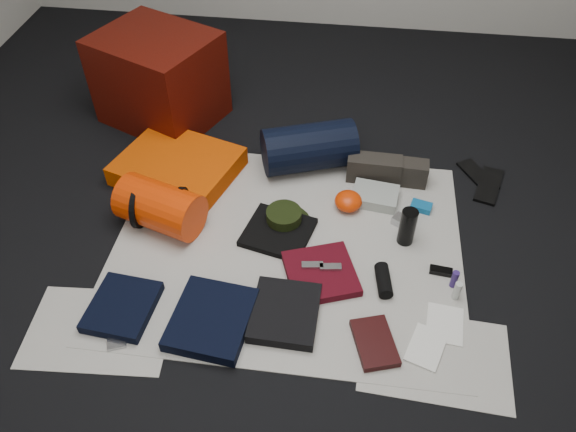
# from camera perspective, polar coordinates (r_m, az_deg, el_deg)

# --- Properties ---
(floor) EXTENTS (4.50, 4.50, 0.02)m
(floor) POSITION_cam_1_polar(r_m,az_deg,el_deg) (2.62, -0.08, -3.28)
(floor) COLOR black
(floor) RESTS_ON ground
(newspaper_mat) EXTENTS (1.60, 1.30, 0.01)m
(newspaper_mat) POSITION_cam_1_polar(r_m,az_deg,el_deg) (2.61, -0.08, -3.09)
(newspaper_mat) COLOR silver
(newspaper_mat) RESTS_ON floor
(newspaper_sheet_front_left) EXTENTS (0.61, 0.44, 0.00)m
(newspaper_sheet_front_left) POSITION_cam_1_polar(r_m,az_deg,el_deg) (2.46, -18.59, -10.84)
(newspaper_sheet_front_left) COLOR silver
(newspaper_sheet_front_left) RESTS_ON floor
(newspaper_sheet_front_right) EXTENTS (0.60, 0.43, 0.00)m
(newspaper_sheet_front_right) POSITION_cam_1_polar(r_m,az_deg,el_deg) (2.34, 14.66, -13.68)
(newspaper_sheet_front_right) COLOR silver
(newspaper_sheet_front_right) RESTS_ON floor
(red_cabinet) EXTENTS (0.76, 0.71, 0.51)m
(red_cabinet) POSITION_cam_1_polar(r_m,az_deg,el_deg) (3.35, -12.94, 13.47)
(red_cabinet) COLOR #490C05
(red_cabinet) RESTS_ON floor
(sleeping_pad) EXTENTS (0.69, 0.62, 0.10)m
(sleeping_pad) POSITION_cam_1_polar(r_m,az_deg,el_deg) (3.00, -11.11, 5.00)
(sleeping_pad) COLOR #D74602
(sleeping_pad) RESTS_ON newspaper_mat
(stuff_sack) EXTENTS (0.44, 0.34, 0.23)m
(stuff_sack) POSITION_cam_1_polar(r_m,az_deg,el_deg) (2.69, -12.86, 0.92)
(stuff_sack) COLOR red
(stuff_sack) RESTS_ON newspaper_mat
(sack_strap_left) EXTENTS (0.02, 0.22, 0.22)m
(sack_strap_left) POSITION_cam_1_polar(r_m,az_deg,el_deg) (2.73, -14.83, 1.01)
(sack_strap_left) COLOR black
(sack_strap_left) RESTS_ON newspaper_mat
(sack_strap_right) EXTENTS (0.02, 0.22, 0.22)m
(sack_strap_right) POSITION_cam_1_polar(r_m,az_deg,el_deg) (2.67, -10.81, 0.64)
(sack_strap_right) COLOR black
(sack_strap_right) RESTS_ON newspaper_mat
(navy_duffel) EXTENTS (0.53, 0.40, 0.25)m
(navy_duffel) POSITION_cam_1_polar(r_m,az_deg,el_deg) (2.95, 2.14, 6.98)
(navy_duffel) COLOR black
(navy_duffel) RESTS_ON newspaper_mat
(boonie_brim) EXTENTS (0.35, 0.35, 0.01)m
(boonie_brim) POSITION_cam_1_polar(r_m,az_deg,el_deg) (2.71, -0.41, -0.73)
(boonie_brim) COLOR black
(boonie_brim) RESTS_ON newspaper_mat
(boonie_crown) EXTENTS (0.17, 0.17, 0.07)m
(boonie_crown) POSITION_cam_1_polar(r_m,az_deg,el_deg) (2.68, -0.42, -0.12)
(boonie_crown) COLOR black
(boonie_crown) RESTS_ON boonie_brim
(hiking_boot_left) EXTENTS (0.28, 0.11, 0.14)m
(hiking_boot_left) POSITION_cam_1_polar(r_m,az_deg,el_deg) (2.93, 8.73, 4.77)
(hiking_boot_left) COLOR #2B2822
(hiking_boot_left) RESTS_ON newspaper_mat
(hiking_boot_right) EXTENTS (0.26, 0.11, 0.13)m
(hiking_boot_right) POSITION_cam_1_polar(r_m,az_deg,el_deg) (2.95, 11.48, 4.44)
(hiking_boot_right) COLOR #2B2822
(hiking_boot_right) RESTS_ON newspaper_mat
(flip_flop_left) EXTENTS (0.21, 0.27, 0.01)m
(flip_flop_left) POSITION_cam_1_polar(r_m,az_deg,el_deg) (3.13, 18.71, 3.91)
(flip_flop_left) COLOR black
(flip_flop_left) RESTS_ON floor
(flip_flop_right) EXTENTS (0.18, 0.30, 0.02)m
(flip_flop_right) POSITION_cam_1_polar(r_m,az_deg,el_deg) (3.09, 19.73, 2.95)
(flip_flop_right) COLOR black
(flip_flop_right) RESTS_ON floor
(trousers_navy_a) EXTENTS (0.28, 0.31, 0.05)m
(trousers_navy_a) POSITION_cam_1_polar(r_m,az_deg,el_deg) (2.46, -16.48, -8.84)
(trousers_navy_a) COLOR black
(trousers_navy_a) RESTS_ON newspaper_mat
(trousers_navy_b) EXTENTS (0.35, 0.38, 0.06)m
(trousers_navy_b) POSITION_cam_1_polar(r_m,az_deg,el_deg) (2.35, -7.78, -10.34)
(trousers_navy_b) COLOR black
(trousers_navy_b) RESTS_ON newspaper_mat
(trousers_charcoal) EXTENTS (0.28, 0.32, 0.05)m
(trousers_charcoal) POSITION_cam_1_polar(r_m,az_deg,el_deg) (2.35, -0.32, -9.79)
(trousers_charcoal) COLOR black
(trousers_charcoal) RESTS_ON newspaper_mat
(black_tshirt) EXTENTS (0.36, 0.34, 0.03)m
(black_tshirt) POSITION_cam_1_polar(r_m,az_deg,el_deg) (2.65, -1.01, -1.65)
(black_tshirt) COLOR black
(black_tshirt) RESTS_ON newspaper_mat
(red_shirt) EXTENTS (0.38, 0.38, 0.04)m
(red_shirt) POSITION_cam_1_polar(r_m,az_deg,el_deg) (2.48, 3.35, -5.85)
(red_shirt) COLOR #480711
(red_shirt) RESTS_ON newspaper_mat
(orange_stuff_sack) EXTENTS (0.17, 0.17, 0.09)m
(orange_stuff_sack) POSITION_cam_1_polar(r_m,az_deg,el_deg) (2.77, 6.14, 1.52)
(orange_stuff_sack) COLOR red
(orange_stuff_sack) RESTS_ON newspaper_mat
(first_aid_pouch) EXTENTS (0.24, 0.20, 0.06)m
(first_aid_pouch) POSITION_cam_1_polar(r_m,az_deg,el_deg) (2.84, 8.84, 2.02)
(first_aid_pouch) COLOR gray
(first_aid_pouch) RESTS_ON newspaper_mat
(water_bottle) EXTENTS (0.08, 0.08, 0.19)m
(water_bottle) POSITION_cam_1_polar(r_m,az_deg,el_deg) (2.62, 12.04, -1.07)
(water_bottle) COLOR black
(water_bottle) RESTS_ON newspaper_mat
(speaker) EXTENTS (0.09, 0.17, 0.06)m
(speaker) POSITION_cam_1_polar(r_m,az_deg,el_deg) (2.47, 9.68, -6.46)
(speaker) COLOR black
(speaker) RESTS_ON newspaper_mat
(compact_camera) EXTENTS (0.12, 0.11, 0.04)m
(compact_camera) POSITION_cam_1_polar(r_m,az_deg,el_deg) (2.74, 11.62, -0.62)
(compact_camera) COLOR #ACADB1
(compact_camera) RESTS_ON newspaper_mat
(cyan_case) EXTENTS (0.11, 0.09, 0.03)m
(cyan_case) POSITION_cam_1_polar(r_m,az_deg,el_deg) (2.85, 13.38, 0.93)
(cyan_case) COLOR #0F5A91
(cyan_case) RESTS_ON newspaper_mat
(toiletry_purple) EXTENTS (0.04, 0.04, 0.09)m
(toiletry_purple) POSITION_cam_1_polar(r_m,az_deg,el_deg) (2.53, 16.55, -6.16)
(toiletry_purple) COLOR navy
(toiletry_purple) RESTS_ON newspaper_mat
(toiletry_clear) EXTENTS (0.04, 0.04, 0.09)m
(toiletry_clear) POSITION_cam_1_polar(r_m,az_deg,el_deg) (2.49, 16.80, -7.28)
(toiletry_clear) COLOR beige
(toiletry_clear) RESTS_ON newspaper_mat
(paperback_book) EXTENTS (0.21, 0.26, 0.03)m
(paperback_book) POSITION_cam_1_polar(r_m,az_deg,el_deg) (2.30, 8.79, -12.61)
(paperback_book) COLOR black
(paperback_book) RESTS_ON newspaper_mat
(map_booklet) EXTENTS (0.18, 0.22, 0.01)m
(map_booklet) POSITION_cam_1_polar(r_m,az_deg,el_deg) (2.34, 13.86, -12.80)
(map_booklet) COLOR silver
(map_booklet) RESTS_ON newspaper_mat
(map_printout) EXTENTS (0.17, 0.20, 0.01)m
(map_printout) POSITION_cam_1_polar(r_m,az_deg,el_deg) (2.43, 15.65, -10.52)
(map_printout) COLOR silver
(map_printout) RESTS_ON newspaper_mat
(sunglasses) EXTENTS (0.10, 0.05, 0.02)m
(sunglasses) POSITION_cam_1_polar(r_m,az_deg,el_deg) (2.59, 15.27, -5.41)
(sunglasses) COLOR black
(sunglasses) RESTS_ON newspaper_mat
(key_cluster) EXTENTS (0.10, 0.10, 0.01)m
(key_cluster) POSITION_cam_1_polar(r_m,az_deg,el_deg) (2.39, -16.99, -12.04)
(key_cluster) COLOR #ACADB1
(key_cluster) RESTS_ON newspaper_mat
(tape_roll) EXTENTS (0.05, 0.05, 0.03)m
(tape_roll) POSITION_cam_1_polar(r_m,az_deg,el_deg) (2.64, -0.50, -0.74)
(tape_roll) COLOR silver
(tape_roll) RESTS_ON black_tshirt
(energy_bar_a) EXTENTS (0.10, 0.05, 0.01)m
(energy_bar_a) POSITION_cam_1_polar(r_m,az_deg,el_deg) (2.48, 2.49, -5.01)
(energy_bar_a) COLOR #ACADB1
(energy_bar_a) RESTS_ON red_shirt
(energy_bar_b) EXTENTS (0.10, 0.05, 0.01)m
(energy_bar_b) POSITION_cam_1_polar(r_m,az_deg,el_deg) (2.47, 4.34, -5.19)
(energy_bar_b) COLOR #ACADB1
(energy_bar_b) RESTS_ON red_shirt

